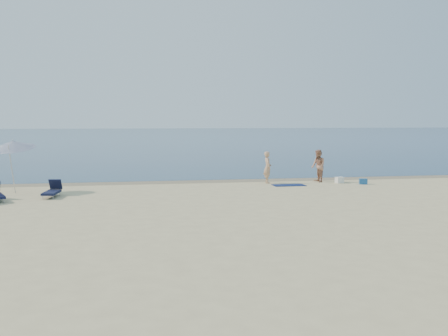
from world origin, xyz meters
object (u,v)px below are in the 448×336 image
object	(u,v)px
person_right	(318,166)
blue_cooler	(363,181)
person_left	(268,167)
umbrella_near	(13,145)

from	to	relation	value
person_right	blue_cooler	world-z (taller)	person_right
person_left	person_right	xyz separation A→B (m)	(2.74, -0.01, 0.03)
person_left	blue_cooler	size ratio (longest dim) A/B	4.09
person_right	blue_cooler	distance (m)	2.44
person_left	umbrella_near	distance (m)	12.30
person_right	blue_cooler	size ratio (longest dim) A/B	4.26
person_left	umbrella_near	xyz separation A→B (m)	(-12.14, -1.44, 1.33)
person_left	person_right	size ratio (longest dim) A/B	0.96
person_right	umbrella_near	world-z (taller)	umbrella_near
umbrella_near	blue_cooler	bearing A→B (deg)	21.89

